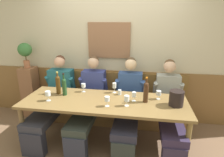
# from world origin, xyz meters

# --- Properties ---
(ground_plane) EXTENTS (6.80, 6.80, 0.02)m
(ground_plane) POSITION_xyz_m (0.00, 0.00, -0.01)
(ground_plane) COLOR brown
(ground_plane) RESTS_ON ground
(room_wall_back) EXTENTS (6.80, 0.12, 2.80)m
(room_wall_back) POSITION_xyz_m (-0.00, 1.09, 1.40)
(room_wall_back) COLOR beige
(room_wall_back) RESTS_ON ground
(wood_wainscot_panel) EXTENTS (6.80, 0.03, 0.96)m
(wood_wainscot_panel) POSITION_xyz_m (0.00, 1.04, 0.48)
(wood_wainscot_panel) COLOR brown
(wood_wainscot_panel) RESTS_ON ground
(wall_bench) EXTENTS (2.74, 0.42, 0.94)m
(wall_bench) POSITION_xyz_m (0.00, 0.83, 0.28)
(wall_bench) COLOR brown
(wall_bench) RESTS_ON ground
(dining_table) EXTENTS (2.44, 0.83, 0.75)m
(dining_table) POSITION_xyz_m (0.00, 0.13, 0.68)
(dining_table) COLOR brown
(dining_table) RESTS_ON ground
(person_left_seat) EXTENTS (0.54, 1.28, 1.27)m
(person_left_seat) POSITION_xyz_m (-0.97, 0.46, 0.61)
(person_left_seat) COLOR #272935
(person_left_seat) RESTS_ON ground
(person_center_right_seat) EXTENTS (0.51, 1.29, 1.28)m
(person_center_right_seat) POSITION_xyz_m (-0.33, 0.47, 0.62)
(person_center_right_seat) COLOR #2A2E3E
(person_center_right_seat) RESTS_ON ground
(person_right_seat) EXTENTS (0.52, 1.28, 1.27)m
(person_right_seat) POSITION_xyz_m (0.34, 0.45, 0.61)
(person_right_seat) COLOR #29302E
(person_right_seat) RESTS_ON ground
(person_center_left_seat) EXTENTS (0.50, 1.28, 1.26)m
(person_center_left_seat) POSITION_xyz_m (0.99, 0.46, 0.62)
(person_center_left_seat) COLOR #2E263D
(person_center_left_seat) RESTS_ON ground
(ice_bucket) EXTENTS (0.20, 0.20, 0.22)m
(ice_bucket) POSITION_xyz_m (1.02, 0.12, 0.86)
(ice_bucket) COLOR black
(ice_bucket) RESTS_ON dining_table
(wine_bottle_green_tall) EXTENTS (0.07, 0.07, 0.37)m
(wine_bottle_green_tall) POSITION_xyz_m (-0.78, 0.27, 0.91)
(wine_bottle_green_tall) COLOR #472E0F
(wine_bottle_green_tall) RESTS_ON dining_table
(wine_bottle_clear_water) EXTENTS (0.07, 0.07, 0.36)m
(wine_bottle_clear_water) POSITION_xyz_m (-0.66, 0.23, 0.90)
(wine_bottle_clear_water) COLOR #1E4120
(wine_bottle_clear_water) RESTS_ON dining_table
(wine_bottle_amber_mid) EXTENTS (0.07, 0.07, 0.38)m
(wine_bottle_amber_mid) POSITION_xyz_m (0.60, 0.17, 0.92)
(wine_bottle_amber_mid) COLOR #3F2615
(wine_bottle_amber_mid) RESTS_ON dining_table
(wine_glass_by_bottle) EXTENTS (0.08, 0.08, 0.13)m
(wine_glass_by_bottle) POSITION_xyz_m (0.79, 0.31, 0.84)
(wine_glass_by_bottle) COLOR silver
(wine_glass_by_bottle) RESTS_ON dining_table
(wine_glass_left_end) EXTENTS (0.08, 0.08, 0.15)m
(wine_glass_left_end) POSITION_xyz_m (-0.81, -0.01, 0.86)
(wine_glass_left_end) COLOR silver
(wine_glass_left_end) RESTS_ON dining_table
(wine_glass_right_end) EXTENTS (0.07, 0.07, 0.15)m
(wine_glass_right_end) POSITION_xyz_m (0.34, 0.00, 0.86)
(wine_glass_right_end) COLOR silver
(wine_glass_right_end) RESTS_ON dining_table
(wine_glass_mid_left) EXTENTS (0.06, 0.06, 0.17)m
(wine_glass_mid_left) POSITION_xyz_m (0.10, 0.46, 0.87)
(wine_glass_mid_left) COLOR silver
(wine_glass_mid_left) RESTS_ON dining_table
(wine_glass_near_bucket) EXTENTS (0.07, 0.07, 0.14)m
(wine_glass_near_bucket) POSITION_xyz_m (-0.40, 0.41, 0.86)
(wine_glass_near_bucket) COLOR silver
(wine_glass_near_bucket) RESTS_ON dining_table
(wine_glass_center_rear) EXTENTS (0.07, 0.07, 0.14)m
(wine_glass_center_rear) POSITION_xyz_m (0.08, -0.05, 0.86)
(wine_glass_center_rear) COLOR silver
(wine_glass_center_rear) RESTS_ON dining_table
(wine_glass_mid_right) EXTENTS (0.06, 0.06, 0.14)m
(wine_glass_mid_right) POSITION_xyz_m (0.43, 0.18, 0.85)
(wine_glass_mid_right) COLOR silver
(wine_glass_mid_right) RESTS_ON dining_table
(water_tumbler_left) EXTENTS (0.06, 0.06, 0.08)m
(water_tumbler_left) POSITION_xyz_m (0.20, 0.38, 0.79)
(water_tumbler_left) COLOR silver
(water_tumbler_left) RESTS_ON dining_table
(corner_pedestal) EXTENTS (0.28, 0.28, 1.00)m
(corner_pedestal) POSITION_xyz_m (-1.67, 0.86, 0.50)
(corner_pedestal) COLOR brown
(corner_pedestal) RESTS_ON ground
(potted_plant) EXTENTS (0.26, 0.26, 0.48)m
(potted_plant) POSITION_xyz_m (-1.67, 0.86, 1.32)
(potted_plant) COLOR #AE6846
(potted_plant) RESTS_ON corner_pedestal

